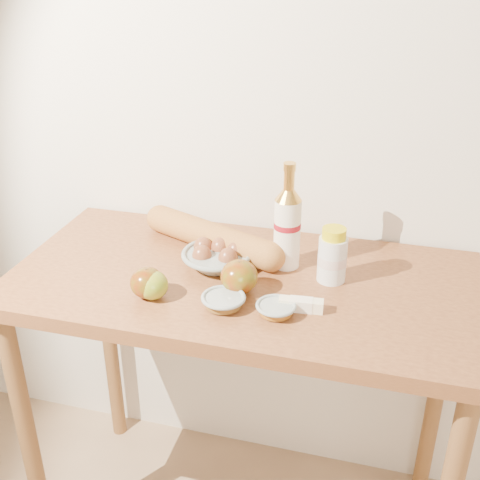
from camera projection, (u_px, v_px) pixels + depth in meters
The scene contains 12 objects.
back_wall at pixel (274, 92), 1.65m from camera, with size 3.50×0.02×2.60m, color silver.
table at pixel (243, 317), 1.60m from camera, with size 1.20×0.60×0.90m.
bourbon_bottle at pixel (287, 226), 1.55m from camera, with size 0.09×0.09×0.29m.
cream_bottle at pixel (332, 256), 1.50m from camera, with size 0.09×0.09×0.14m.
egg_bowl at pixel (217, 256), 1.59m from camera, with size 0.19×0.19×0.07m.
baguette at pixel (212, 237), 1.66m from camera, with size 0.47×0.25×0.08m.
apple_yellowgreen at pixel (152, 285), 1.44m from camera, with size 0.10×0.10×0.07m.
apple_redgreen_front at pixel (147, 283), 1.44m from camera, with size 0.08×0.08×0.08m.
apple_redgreen_right at pixel (239, 277), 1.46m from camera, with size 0.12×0.12×0.09m.
sugar_bowl at pixel (223, 301), 1.41m from camera, with size 0.13×0.13×0.03m.
syrup_bowl at pixel (276, 309), 1.39m from camera, with size 0.11×0.11×0.03m.
butter_stick at pixel (301, 305), 1.40m from camera, with size 0.11×0.04×0.03m.
Camera 1 is at (0.34, -0.12, 1.68)m, focal length 45.00 mm.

